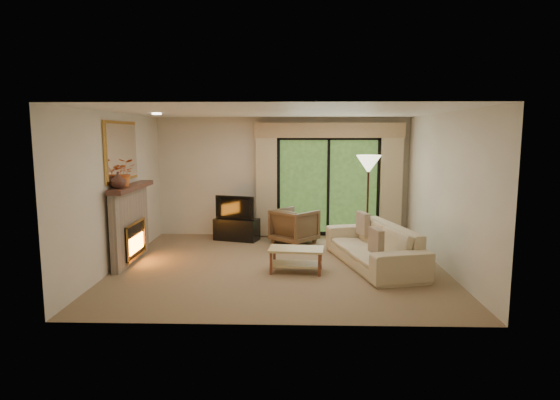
{
  "coord_description": "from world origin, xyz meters",
  "views": [
    {
      "loc": [
        0.23,
        -7.78,
        2.25
      ],
      "look_at": [
        0.0,
        0.3,
        1.1
      ],
      "focal_mm": 30.0,
      "sensor_mm": 36.0,
      "label": 1
    }
  ],
  "objects_px": {
    "coffee_table": "(296,260)",
    "sofa": "(373,245)",
    "media_console": "(237,229)",
    "armchair": "(295,226)"
  },
  "relations": [
    {
      "from": "sofa",
      "to": "coffee_table",
      "type": "relative_size",
      "value": 2.73
    },
    {
      "from": "media_console",
      "to": "coffee_table",
      "type": "distance_m",
      "value": 2.61
    },
    {
      "from": "media_console",
      "to": "sofa",
      "type": "height_order",
      "value": "sofa"
    },
    {
      "from": "armchair",
      "to": "sofa",
      "type": "distance_m",
      "value": 2.1
    },
    {
      "from": "media_console",
      "to": "armchair",
      "type": "bearing_deg",
      "value": 4.43
    },
    {
      "from": "armchair",
      "to": "sofa",
      "type": "relative_size",
      "value": 0.33
    },
    {
      "from": "armchair",
      "to": "sofa",
      "type": "height_order",
      "value": "armchair"
    },
    {
      "from": "coffee_table",
      "to": "sofa",
      "type": "bearing_deg",
      "value": 22.9
    },
    {
      "from": "coffee_table",
      "to": "armchair",
      "type": "bearing_deg",
      "value": 96.13
    },
    {
      "from": "media_console",
      "to": "sofa",
      "type": "bearing_deg",
      "value": -19.63
    }
  ]
}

